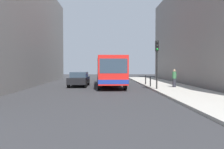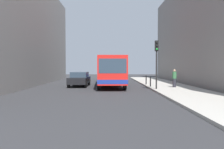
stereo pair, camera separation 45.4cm
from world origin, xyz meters
name	(u,v)px [view 2 (the right image)]	position (x,y,z in m)	size (l,w,h in m)	color
ground_plane	(114,89)	(0.00, 0.00, 0.00)	(80.00, 80.00, 0.00)	#2D2D30
sidewalk	(173,88)	(5.40, 0.00, 0.07)	(4.40, 40.00, 0.15)	#ADA89E
building_left	(6,30)	(-11.50, 4.00, 6.00)	(7.00, 32.00, 12.00)	gray
building_right	(219,30)	(11.50, 4.00, 6.05)	(7.00, 32.00, 12.10)	gray
bus	(110,70)	(-0.37, 2.90, 1.73)	(2.86, 11.09, 3.00)	red
car_beside_bus	(80,79)	(-3.53, 2.68, 0.78)	(1.97, 4.45, 1.48)	black
car_behind_bus	(107,75)	(-0.80, 13.47, 0.78)	(1.87, 4.40, 1.48)	navy
traffic_light	(157,55)	(3.55, -1.74, 3.01)	(0.28, 0.33, 4.10)	black
bollard_near	(150,81)	(3.45, 0.64, 0.62)	(0.11, 0.11, 0.95)	black
bollard_mid	(146,80)	(3.45, 3.31, 0.62)	(0.11, 0.11, 0.95)	black
pedestrian_near_signal	(174,78)	(5.51, -0.17, 0.96)	(0.38, 0.38, 1.64)	#26262D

